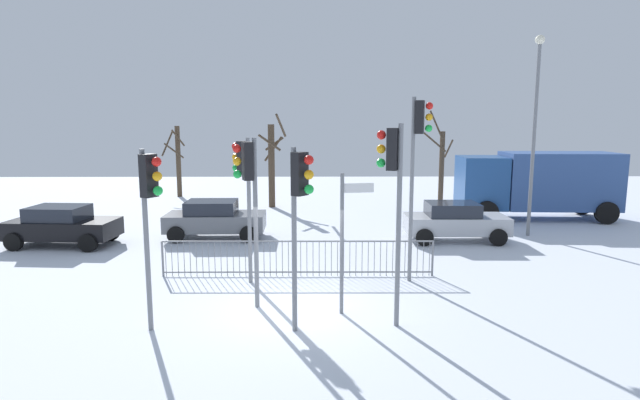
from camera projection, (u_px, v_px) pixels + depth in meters
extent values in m
plane|color=silver|center=(294.00, 309.00, 12.49)|extent=(60.00, 60.00, 0.00)
cylinder|color=slate|center=(294.00, 241.00, 10.88)|extent=(0.11, 0.11, 4.00)
cube|color=black|center=(300.00, 174.00, 10.56)|extent=(0.37, 0.39, 0.90)
sphere|color=red|center=(309.00, 160.00, 10.36)|extent=(0.20, 0.20, 0.20)
sphere|color=orange|center=(309.00, 175.00, 10.40)|extent=(0.20, 0.20, 0.20)
sphere|color=green|center=(309.00, 189.00, 10.45)|extent=(0.20, 0.20, 0.20)
cylinder|color=slate|center=(399.00, 227.00, 11.12)|extent=(0.11, 0.11, 4.49)
cube|color=black|center=(393.00, 149.00, 10.91)|extent=(0.31, 0.37, 0.90)
sphere|color=red|center=(381.00, 135.00, 10.94)|extent=(0.20, 0.20, 0.20)
sphere|color=orange|center=(381.00, 149.00, 10.99)|extent=(0.20, 0.20, 0.20)
sphere|color=green|center=(381.00, 163.00, 11.04)|extent=(0.20, 0.20, 0.20)
cylinder|color=slate|center=(256.00, 224.00, 12.30)|extent=(0.11, 0.11, 4.15)
cube|color=black|center=(248.00, 161.00, 12.01)|extent=(0.31, 0.37, 0.90)
sphere|color=red|center=(237.00, 149.00, 11.88)|extent=(0.20, 0.20, 0.20)
sphere|color=orange|center=(237.00, 161.00, 11.93)|extent=(0.20, 0.20, 0.20)
sphere|color=green|center=(237.00, 174.00, 11.97)|extent=(0.20, 0.20, 0.20)
cylinder|color=slate|center=(412.00, 191.00, 14.28)|extent=(0.11, 0.11, 5.18)
cube|color=black|center=(420.00, 117.00, 13.92)|extent=(0.31, 0.37, 0.90)
sphere|color=red|center=(429.00, 106.00, 13.80)|extent=(0.20, 0.20, 0.20)
sphere|color=orange|center=(429.00, 117.00, 13.84)|extent=(0.20, 0.20, 0.20)
sphere|color=green|center=(429.00, 128.00, 13.89)|extent=(0.20, 0.20, 0.20)
cylinder|color=slate|center=(147.00, 242.00, 10.92)|extent=(0.11, 0.11, 3.96)
cube|color=black|center=(149.00, 176.00, 10.62)|extent=(0.35, 0.39, 0.90)
sphere|color=red|center=(157.00, 162.00, 10.45)|extent=(0.20, 0.20, 0.20)
sphere|color=orange|center=(157.00, 176.00, 10.50)|extent=(0.20, 0.20, 0.20)
sphere|color=green|center=(158.00, 191.00, 10.55)|extent=(0.20, 0.20, 0.20)
cylinder|color=slate|center=(249.00, 211.00, 14.23)|extent=(0.11, 0.11, 4.09)
cube|color=black|center=(243.00, 157.00, 14.08)|extent=(0.34, 0.39, 0.90)
sphere|color=red|center=(235.00, 146.00, 14.14)|extent=(0.20, 0.20, 0.20)
sphere|color=orange|center=(236.00, 157.00, 14.19)|extent=(0.20, 0.20, 0.20)
sphere|color=green|center=(236.00, 168.00, 14.23)|extent=(0.20, 0.20, 0.20)
cylinder|color=slate|center=(342.00, 245.00, 11.94)|extent=(0.09, 0.09, 3.36)
cube|color=white|center=(359.00, 188.00, 11.80)|extent=(0.70, 0.14, 0.22)
cube|color=slate|center=(298.00, 241.00, 14.96)|extent=(7.95, 0.11, 0.04)
cube|color=slate|center=(298.00, 272.00, 15.11)|extent=(7.95, 0.11, 0.04)
cylinder|color=slate|center=(166.00, 259.00, 15.03)|extent=(0.02, 0.02, 1.05)
cylinder|color=slate|center=(172.00, 259.00, 15.03)|extent=(0.02, 0.02, 1.05)
cylinder|color=slate|center=(178.00, 259.00, 15.03)|extent=(0.02, 0.02, 1.05)
cylinder|color=slate|center=(184.00, 259.00, 15.04)|extent=(0.02, 0.02, 1.05)
cylinder|color=slate|center=(190.00, 259.00, 15.04)|extent=(0.02, 0.02, 1.05)
cylinder|color=slate|center=(196.00, 259.00, 15.04)|extent=(0.02, 0.02, 1.05)
cylinder|color=slate|center=(203.00, 259.00, 15.04)|extent=(0.02, 0.02, 1.05)
cylinder|color=slate|center=(209.00, 259.00, 15.04)|extent=(0.02, 0.02, 1.05)
cylinder|color=slate|center=(215.00, 259.00, 15.04)|extent=(0.02, 0.02, 1.05)
cylinder|color=slate|center=(221.00, 259.00, 15.04)|extent=(0.02, 0.02, 1.05)
cylinder|color=slate|center=(227.00, 259.00, 15.04)|extent=(0.02, 0.02, 1.05)
cylinder|color=slate|center=(233.00, 259.00, 15.04)|extent=(0.02, 0.02, 1.05)
cylinder|color=slate|center=(239.00, 259.00, 15.04)|extent=(0.02, 0.02, 1.05)
cylinder|color=slate|center=(246.00, 259.00, 15.04)|extent=(0.02, 0.02, 1.05)
cylinder|color=slate|center=(252.00, 259.00, 15.04)|extent=(0.02, 0.02, 1.05)
cylinder|color=slate|center=(258.00, 259.00, 15.04)|extent=(0.02, 0.02, 1.05)
cylinder|color=slate|center=(264.00, 259.00, 15.04)|extent=(0.02, 0.02, 1.05)
cylinder|color=slate|center=(270.00, 259.00, 15.04)|extent=(0.02, 0.02, 1.05)
cylinder|color=slate|center=(276.00, 259.00, 15.04)|extent=(0.02, 0.02, 1.05)
cylinder|color=slate|center=(282.00, 259.00, 15.04)|extent=(0.02, 0.02, 1.05)
cylinder|color=slate|center=(288.00, 259.00, 15.04)|extent=(0.02, 0.02, 1.05)
cylinder|color=slate|center=(295.00, 259.00, 15.04)|extent=(0.02, 0.02, 1.05)
cylinder|color=slate|center=(301.00, 259.00, 15.05)|extent=(0.02, 0.02, 1.05)
cylinder|color=slate|center=(307.00, 259.00, 15.05)|extent=(0.02, 0.02, 1.05)
cylinder|color=slate|center=(313.00, 259.00, 15.05)|extent=(0.02, 0.02, 1.05)
cylinder|color=slate|center=(319.00, 259.00, 15.05)|extent=(0.02, 0.02, 1.05)
cylinder|color=slate|center=(325.00, 259.00, 15.05)|extent=(0.02, 0.02, 1.05)
cylinder|color=slate|center=(331.00, 259.00, 15.05)|extent=(0.02, 0.02, 1.05)
cylinder|color=slate|center=(338.00, 259.00, 15.05)|extent=(0.02, 0.02, 1.05)
cylinder|color=slate|center=(344.00, 259.00, 15.05)|extent=(0.02, 0.02, 1.05)
cylinder|color=slate|center=(350.00, 259.00, 15.05)|extent=(0.02, 0.02, 1.05)
cylinder|color=slate|center=(356.00, 259.00, 15.05)|extent=(0.02, 0.02, 1.05)
cylinder|color=slate|center=(362.00, 259.00, 15.05)|extent=(0.02, 0.02, 1.05)
cylinder|color=slate|center=(368.00, 259.00, 15.05)|extent=(0.02, 0.02, 1.05)
cylinder|color=slate|center=(374.00, 259.00, 15.05)|extent=(0.02, 0.02, 1.05)
cylinder|color=slate|center=(380.00, 259.00, 15.05)|extent=(0.02, 0.02, 1.05)
cylinder|color=slate|center=(387.00, 259.00, 15.05)|extent=(0.02, 0.02, 1.05)
cylinder|color=slate|center=(393.00, 259.00, 15.05)|extent=(0.02, 0.02, 1.05)
cylinder|color=slate|center=(399.00, 259.00, 15.05)|extent=(0.02, 0.02, 1.05)
cylinder|color=slate|center=(405.00, 259.00, 15.05)|extent=(0.02, 0.02, 1.05)
cylinder|color=slate|center=(411.00, 259.00, 15.05)|extent=(0.02, 0.02, 1.05)
cylinder|color=slate|center=(417.00, 259.00, 15.06)|extent=(0.02, 0.02, 1.05)
cylinder|color=slate|center=(423.00, 259.00, 15.06)|extent=(0.02, 0.02, 1.05)
cylinder|color=slate|center=(429.00, 259.00, 15.06)|extent=(0.02, 0.02, 1.05)
cylinder|color=slate|center=(163.00, 259.00, 15.03)|extent=(0.06, 0.06, 1.05)
cylinder|color=slate|center=(433.00, 259.00, 15.06)|extent=(0.06, 0.06, 1.05)
cube|color=#B2B5BA|center=(456.00, 224.00, 19.52)|extent=(3.82, 1.76, 0.65)
cube|color=#1E232D|center=(452.00, 210.00, 19.44)|extent=(1.92, 1.53, 0.55)
cylinder|color=black|center=(484.00, 228.00, 20.41)|extent=(0.64, 0.23, 0.64)
cylinder|color=black|center=(498.00, 237.00, 18.73)|extent=(0.64, 0.23, 0.64)
cylinder|color=black|center=(416.00, 228.00, 20.42)|extent=(0.64, 0.23, 0.64)
cylinder|color=black|center=(424.00, 237.00, 18.74)|extent=(0.64, 0.23, 0.64)
cube|color=slate|center=(216.00, 222.00, 19.98)|extent=(3.82, 1.75, 0.65)
cube|color=#1E232D|center=(212.00, 208.00, 19.89)|extent=(1.92, 1.53, 0.55)
cylinder|color=black|center=(253.00, 225.00, 20.90)|extent=(0.64, 0.23, 0.64)
cylinder|color=black|center=(248.00, 234.00, 19.22)|extent=(0.64, 0.23, 0.64)
cylinder|color=black|center=(186.00, 226.00, 20.84)|extent=(0.64, 0.23, 0.64)
cylinder|color=black|center=(176.00, 235.00, 19.16)|extent=(0.64, 0.23, 0.64)
cube|color=black|center=(63.00, 228.00, 18.72)|extent=(3.91, 1.96, 0.65)
cube|color=#1E232D|center=(58.00, 214.00, 18.65)|extent=(2.00, 1.63, 0.55)
cylinder|color=black|center=(111.00, 233.00, 19.53)|extent=(0.65, 0.26, 0.64)
cylinder|color=black|center=(88.00, 243.00, 17.85)|extent=(0.65, 0.26, 0.64)
cylinder|color=black|center=(42.00, 232.00, 19.69)|extent=(0.65, 0.26, 0.64)
cylinder|color=black|center=(14.00, 242.00, 18.01)|extent=(0.65, 0.26, 0.64)
cube|color=#33518C|center=(558.00, 180.00, 23.76)|extent=(5.12, 2.67, 2.60)
cube|color=navy|center=(481.00, 182.00, 23.92)|extent=(2.12, 2.40, 2.40)
cylinder|color=black|center=(487.00, 212.00, 22.92)|extent=(1.01, 0.35, 1.00)
cylinder|color=black|center=(473.00, 203.00, 25.29)|extent=(1.01, 0.35, 1.00)
cylinder|color=black|center=(607.00, 213.00, 22.70)|extent=(1.01, 0.35, 1.00)
cylinder|color=black|center=(582.00, 204.00, 25.07)|extent=(1.01, 0.35, 1.00)
cylinder|color=slate|center=(534.00, 142.00, 19.90)|extent=(0.14, 0.14, 7.46)
sphere|color=#F2EACC|center=(540.00, 40.00, 19.31)|extent=(0.36, 0.36, 0.36)
cylinder|color=#473828|center=(178.00, 162.00, 30.72)|extent=(0.29, 0.29, 4.25)
cylinder|color=#473828|center=(174.00, 151.00, 30.05)|extent=(1.21, 0.29, 0.91)
cylinder|color=#473828|center=(178.00, 138.00, 30.18)|extent=(0.76, 0.37, 1.01)
cylinder|color=#473828|center=(167.00, 143.00, 30.69)|extent=(0.41, 1.40, 1.46)
cylinder|color=#473828|center=(441.00, 168.00, 28.11)|extent=(0.28, 0.28, 3.98)
cylinder|color=#473828|center=(435.00, 142.00, 27.42)|extent=(1.04, 1.18, 1.02)
cylinder|color=#473828|center=(449.00, 149.00, 28.05)|extent=(0.31, 0.86, 1.03)
cylinder|color=#473828|center=(436.00, 125.00, 27.51)|extent=(0.61, 0.97, 1.52)
cylinder|color=#473828|center=(272.00, 166.00, 26.94)|extent=(0.34, 0.34, 4.36)
cylinder|color=#473828|center=(273.00, 149.00, 27.26)|extent=(1.03, 0.27, 1.35)
cylinder|color=#473828|center=(274.00, 144.00, 27.23)|extent=(1.03, 0.39, 0.75)
cylinder|color=#473828|center=(281.00, 125.00, 26.43)|extent=(0.52, 1.18, 1.21)
cylinder|color=#473828|center=(269.00, 143.00, 26.20)|extent=(1.20, 0.20, 0.88)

